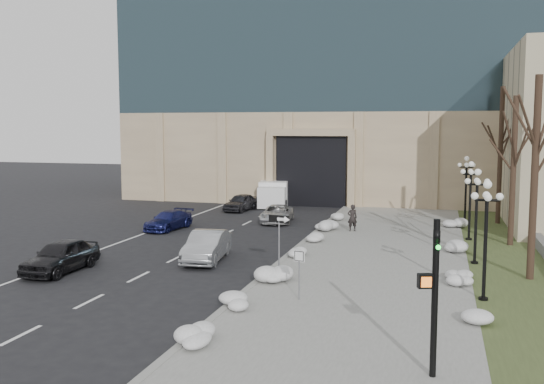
{
  "coord_description": "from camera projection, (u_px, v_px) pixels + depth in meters",
  "views": [
    {
      "loc": [
        6.54,
        -18.24,
        6.8
      ],
      "look_at": [
        -1.61,
        11.02,
        3.5
      ],
      "focal_mm": 40.0,
      "sensor_mm": 36.0,
      "label": 1
    }
  ],
  "objects": [
    {
      "name": "snow_clump_l",
      "position": [
        456.0,
        225.0,
        39.9
      ],
      "size": [
        1.1,
        1.6,
        0.36
      ],
      "primitive_type": "ellipsoid",
      "color": "silver",
      "rests_on": "sidewalk"
    },
    {
      "name": "car_d",
      "position": [
        277.0,
        214.0,
        42.97
      ],
      "size": [
        2.63,
        4.67,
        1.23
      ],
      "primitive_type": "imported",
      "rotation": [
        0.0,
        0.0,
        0.14
      ],
      "color": "silver",
      "rests_on": "ground"
    },
    {
      "name": "car_a",
      "position": [
        61.0,
        256.0,
        28.3
      ],
      "size": [
        1.86,
        4.5,
        1.53
      ],
      "primitive_type": "imported",
      "rotation": [
        0.0,
        0.0,
        -0.01
      ],
      "color": "black",
      "rests_on": "ground"
    },
    {
      "name": "box_truck",
      "position": [
        275.0,
        193.0,
        52.48
      ],
      "size": [
        3.45,
        7.05,
        2.14
      ],
      "rotation": [
        0.0,
        0.0,
        0.18
      ],
      "color": "silver",
      "rests_on": "ground"
    },
    {
      "name": "snow_clump_j",
      "position": [
        460.0,
        250.0,
        31.86
      ],
      "size": [
        1.1,
        1.6,
        0.36
      ],
      "primitive_type": "ellipsoid",
      "color": "silver",
      "rests_on": "sidewalk"
    },
    {
      "name": "lamppost_b",
      "position": [
        477.0,
        203.0,
        29.38
      ],
      "size": [
        1.18,
        1.18,
        4.76
      ],
      "color": "black",
      "rests_on": "ground"
    },
    {
      "name": "snow_clump_g",
      "position": [
        338.0,
        217.0,
        43.54
      ],
      "size": [
        1.1,
        1.6,
        0.36
      ],
      "primitive_type": "ellipsoid",
      "color": "silver",
      "rests_on": "sidewalk"
    },
    {
      "name": "pedestrian",
      "position": [
        352.0,
        218.0,
        38.71
      ],
      "size": [
        0.74,
        0.62,
        1.72
      ],
      "primitive_type": "imported",
      "rotation": [
        0.0,
        0.0,
        3.53
      ],
      "color": "black",
      "rests_on": "sidewalk"
    },
    {
      "name": "snow_clump_d",
      "position": [
        297.0,
        252.0,
        31.45
      ],
      "size": [
        1.1,
        1.6,
        0.36
      ],
      "primitive_type": "ellipsoid",
      "color": "silver",
      "rests_on": "sidewalk"
    },
    {
      "name": "tree_mid",
      "position": [
        514.0,
        150.0,
        33.8
      ],
      "size": [
        3.2,
        3.2,
        8.5
      ],
      "color": "black",
      "rests_on": "ground"
    },
    {
      "name": "car_c",
      "position": [
        168.0,
        220.0,
        40.02
      ],
      "size": [
        2.24,
        4.39,
        1.22
      ],
      "primitive_type": "imported",
      "rotation": [
        0.0,
        0.0,
        -0.13
      ],
      "color": "navy",
      "rests_on": "ground"
    },
    {
      "name": "snow_clump_f",
      "position": [
        325.0,
        227.0,
        39.16
      ],
      "size": [
        1.1,
        1.6,
        0.36
      ],
      "primitive_type": "ellipsoid",
      "color": "silver",
      "rests_on": "sidewalk"
    },
    {
      "name": "curb",
      "position": [
        297.0,
        248.0,
        33.62
      ],
      "size": [
        0.3,
        40.0,
        0.14
      ],
      "primitive_type": "cube",
      "color": "gray",
      "rests_on": "ground"
    },
    {
      "name": "one_way_sign",
      "position": [
        282.0,
        227.0,
        26.95
      ],
      "size": [
        1.06,
        0.4,
        2.85
      ],
      "rotation": [
        0.0,
        0.0,
        -0.2
      ],
      "color": "slate",
      "rests_on": "ground"
    },
    {
      "name": "snow_clump_h",
      "position": [
        476.0,
        321.0,
        20.29
      ],
      "size": [
        1.1,
        1.6,
        0.36
      ],
      "primitive_type": "ellipsoid",
      "color": "silver",
      "rests_on": "sidewalk"
    },
    {
      "name": "snow_clump_a",
      "position": [
        197.0,
        338.0,
        18.65
      ],
      "size": [
        1.1,
        1.6,
        0.36
      ],
      "primitive_type": "ellipsoid",
      "color": "silver",
      "rests_on": "sidewalk"
    },
    {
      "name": "snow_clump_e",
      "position": [
        314.0,
        237.0,
        35.57
      ],
      "size": [
        1.1,
        1.6,
        0.36
      ],
      "primitive_type": "ellipsoid",
      "color": "silver",
      "rests_on": "sidewalk"
    },
    {
      "name": "office_tower",
      "position": [
        356.0,
        8.0,
        60.23
      ],
      "size": [
        40.0,
        24.7,
        36.0
      ],
      "color": "tan",
      "rests_on": "ground"
    },
    {
      "name": "snow_clump_i",
      "position": [
        458.0,
        275.0,
        26.58
      ],
      "size": [
        1.1,
        1.6,
        0.36
      ],
      "primitive_type": "ellipsoid",
      "color": "silver",
      "rests_on": "sidewalk"
    },
    {
      "name": "lamppost_a",
      "position": [
        486.0,
        224.0,
        23.15
      ],
      "size": [
        1.18,
        1.18,
        4.76
      ],
      "color": "black",
      "rests_on": "ground"
    },
    {
      "name": "car_b",
      "position": [
        207.0,
        246.0,
        30.6
      ],
      "size": [
        2.18,
        4.78,
        1.52
      ],
      "primitive_type": "imported",
      "rotation": [
        0.0,
        0.0,
        0.13
      ],
      "color": "#A0A3A8",
      "rests_on": "ground"
    },
    {
      "name": "car_e",
      "position": [
        241.0,
        202.0,
        48.94
      ],
      "size": [
        2.14,
        4.19,
        1.37
      ],
      "primitive_type": "imported",
      "rotation": [
        0.0,
        0.0,
        -0.13
      ],
      "color": "#313036",
      "rests_on": "ground"
    },
    {
      "name": "ground",
      "position": [
        229.0,
        334.0,
        19.95
      ],
      "size": [
        160.0,
        160.0,
        0.0
      ],
      "primitive_type": "plane",
      "color": "black",
      "rests_on": "ground"
    },
    {
      "name": "lamppost_d",
      "position": [
        466.0,
        180.0,
        41.83
      ],
      "size": [
        1.18,
        1.18,
        4.76
      ],
      "color": "black",
      "rests_on": "ground"
    },
    {
      "name": "grass_strip",
      "position": [
        508.0,
        260.0,
        30.69
      ],
      "size": [
        4.0,
        40.0,
        0.1
      ],
      "primitive_type": "cube",
      "color": "#394522",
      "rests_on": "ground"
    },
    {
      "name": "snow_clump_b",
      "position": [
        236.0,
        302.0,
        22.51
      ],
      "size": [
        1.1,
        1.6,
        0.36
      ],
      "primitive_type": "ellipsoid",
      "color": "silver",
      "rests_on": "sidewalk"
    },
    {
      "name": "snow_clump_k",
      "position": [
        457.0,
        280.0,
        25.69
      ],
      "size": [
        1.1,
        1.6,
        0.36
      ],
      "primitive_type": "ellipsoid",
      "color": "silver",
      "rests_on": "sidewalk"
    },
    {
      "name": "lamppost_c",
      "position": [
        470.0,
        190.0,
        35.6
      ],
      "size": [
        1.18,
        1.18,
        4.76
      ],
      "color": "black",
      "rests_on": "ground"
    },
    {
      "name": "traffic_signal",
      "position": [
        433.0,
        302.0,
        16.03
      ],
      "size": [
        0.75,
        0.99,
        4.39
      ],
      "rotation": [
        0.0,
        0.0,
        0.32
      ],
      "color": "black",
      "rests_on": "ground"
    },
    {
      "name": "keep_sign",
      "position": [
        299.0,
        264.0,
        23.29
      ],
      "size": [
        0.44,
        0.13,
        2.06
      ],
      "rotation": [
        0.0,
        0.0,
        -0.21
      ],
      "color": "slate",
      "rests_on": "ground"
    },
    {
      "name": "tree_near",
      "position": [
        536.0,
        149.0,
        26.1
      ],
      "size": [
        3.2,
        3.2,
        9.0
      ],
      "color": "black",
      "rests_on": "ground"
    },
    {
      "name": "sidewalk",
      "position": [
        379.0,
        253.0,
        32.42
      ],
      "size": [
        9.0,
        40.0,
        0.12
      ],
      "primitive_type": "cube",
      "color": "gray",
      "rests_on": "ground"
    },
    {
      "name": "snow_clump_c",
      "position": [
        274.0,
        276.0,
        26.46
      ],
      "size": [
        1.1,
        1.6,
        0.36
      ],
      "primitive_type": "ellipsoid",
      "color": "silver",
      "rests_on": "sidewalk"
    },
    {
      "name": "tree_far",
      "position": [
        501.0,
        136.0,
        41.39
      ],
      "size": [
        3.2,
        3.2,
        9.5
      ],
      "color": "black",
      "rests_on": "ground"
    }
  ]
}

